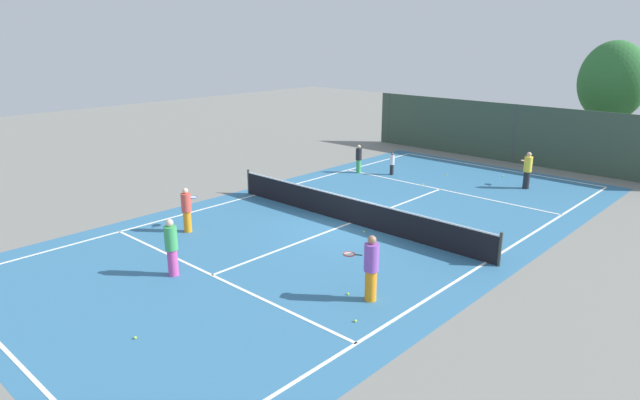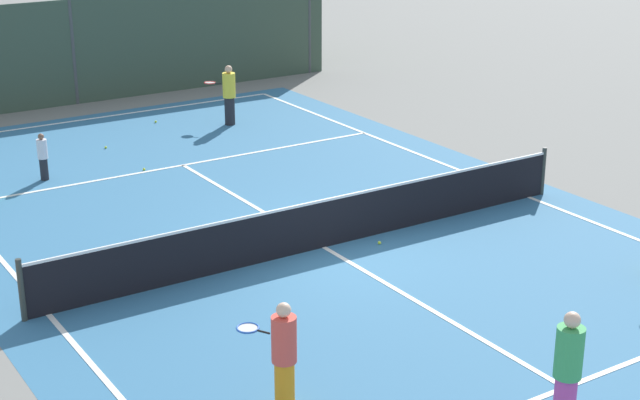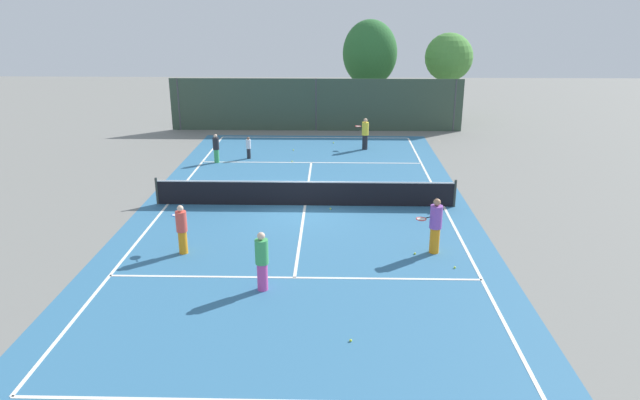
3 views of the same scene
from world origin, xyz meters
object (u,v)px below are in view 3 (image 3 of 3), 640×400
(tennis_ball_4, at_px, (455,267))
(tennis_ball_6, at_px, (415,254))
(player_3, at_px, (216,148))
(player_5, at_px, (365,133))
(player_0, at_px, (249,147))
(player_2, at_px, (262,261))
(tennis_ball_0, at_px, (330,209))
(tennis_ball_5, at_px, (334,143))
(player_4, at_px, (435,225))
(tennis_ball_2, at_px, (351,340))
(tennis_ball_3, at_px, (293,150))
(player_1, at_px, (182,229))
(tennis_ball_1, at_px, (292,161))

(tennis_ball_4, xyz_separation_m, tennis_ball_6, (-1.09, 1.00, 0.00))
(player_3, xyz_separation_m, player_5, (7.55, 2.92, 0.14))
(player_0, relative_size, player_5, 0.66)
(player_0, relative_size, player_2, 0.65)
(player_3, xyz_separation_m, tennis_ball_0, (5.76, -6.79, -0.71))
(player_0, height_order, player_5, player_5)
(player_0, relative_size, tennis_ball_5, 17.20)
(player_4, xyz_separation_m, player_5, (-1.58, 13.71, -0.07))
(player_0, bearing_deg, tennis_ball_4, -57.66)
(tennis_ball_2, height_order, tennis_ball_4, same)
(tennis_ball_4, height_order, tennis_ball_5, same)
(player_0, height_order, tennis_ball_2, player_0)
(player_0, relative_size, player_4, 0.62)
(player_5, height_order, tennis_ball_6, player_5)
(player_3, xyz_separation_m, tennis_ball_3, (3.67, 2.52, -0.71))
(tennis_ball_3, bearing_deg, player_3, -145.53)
(player_5, relative_size, tennis_ball_4, 25.90)
(tennis_ball_0, height_order, tennis_ball_2, same)
(player_4, bearing_deg, tennis_ball_6, -164.38)
(tennis_ball_0, height_order, tennis_ball_6, same)
(player_2, distance_m, player_3, 14.04)
(player_5, bearing_deg, player_0, -160.82)
(tennis_ball_2, xyz_separation_m, tennis_ball_6, (2.19, 5.11, 0.00))
(player_4, xyz_separation_m, tennis_ball_6, (-0.62, -0.17, -0.92))
(player_2, distance_m, tennis_ball_4, 5.95)
(player_2, xyz_separation_m, tennis_ball_3, (-0.23, 16.00, -0.86))
(player_3, distance_m, tennis_ball_3, 4.51)
(player_4, distance_m, tennis_ball_0, 5.32)
(player_0, bearing_deg, tennis_ball_3, 38.19)
(tennis_ball_3, xyz_separation_m, tennis_ball_6, (4.84, -13.49, 0.00))
(player_5, distance_m, tennis_ball_5, 2.32)
(tennis_ball_0, bearing_deg, tennis_ball_2, -86.56)
(player_5, xyz_separation_m, tennis_ball_0, (-1.79, -9.71, -0.85))
(tennis_ball_6, bearing_deg, player_1, -179.56)
(player_0, bearing_deg, tennis_ball_6, -59.25)
(tennis_ball_0, bearing_deg, player_4, -49.86)
(tennis_ball_5, relative_size, tennis_ball_6, 1.00)
(tennis_ball_3, height_order, tennis_ball_4, same)
(player_2, xyz_separation_m, tennis_ball_0, (1.86, 6.69, -0.86))
(tennis_ball_5, bearing_deg, player_2, -96.27)
(player_1, xyz_separation_m, tennis_ball_5, (4.81, 15.27, -0.81))
(tennis_ball_3, bearing_deg, tennis_ball_2, -81.91)
(player_3, relative_size, tennis_ball_1, 21.96)
(player_5, relative_size, tennis_ball_6, 25.90)
(player_1, relative_size, tennis_ball_3, 24.80)
(player_1, bearing_deg, tennis_ball_4, -6.31)
(player_5, distance_m, tennis_ball_1, 4.73)
(player_0, relative_size, player_3, 0.78)
(tennis_ball_0, distance_m, tennis_ball_5, 11.04)
(player_2, relative_size, tennis_ball_2, 26.47)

